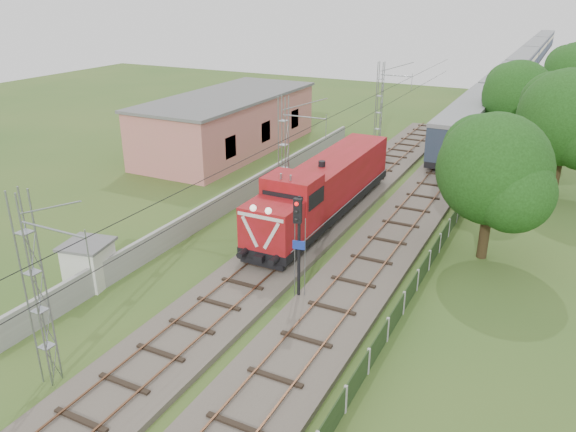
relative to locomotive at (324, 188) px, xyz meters
The scene contains 14 objects.
ground 12.17m from the locomotive, 90.00° to the right, with size 140.00×140.00×0.00m, color #345720.
track_main 5.38m from the locomotive, 90.00° to the right, with size 4.20×70.00×0.45m.
track_side 9.69m from the locomotive, 58.12° to the left, with size 4.20×80.00×0.45m.
catenary 3.45m from the locomotive, behind, with size 3.31×70.00×8.00m.
boundary_wall 6.67m from the locomotive, behind, with size 0.25×40.00×1.50m, color #9E9E99.
station_building 19.23m from the locomotive, 141.24° to the left, with size 8.40×20.40×5.22m.
fence 12.13m from the locomotive, 48.24° to the right, with size 0.12×32.00×1.20m.
locomotive is the anchor object (origin of this frame).
coach_rake 72.07m from the locomotive, 86.02° to the left, with size 3.17×118.63×3.67m.
signal_post 10.68m from the locomotive, 73.44° to the right, with size 0.60×0.47×5.49m.
relay_hut 15.38m from the locomotive, 118.84° to the right, with size 2.69×2.69×2.36m.
tree_a 10.87m from the locomotive, ahead, with size 6.46×6.15×8.38m.
tree_b 18.34m from the locomotive, 41.47° to the left, with size 7.21×6.86×9.34m.
tree_c 24.85m from the locomotive, 68.38° to the left, with size 6.56×6.24×8.50m.
Camera 1 is at (13.49, -19.96, 14.43)m, focal length 35.00 mm.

